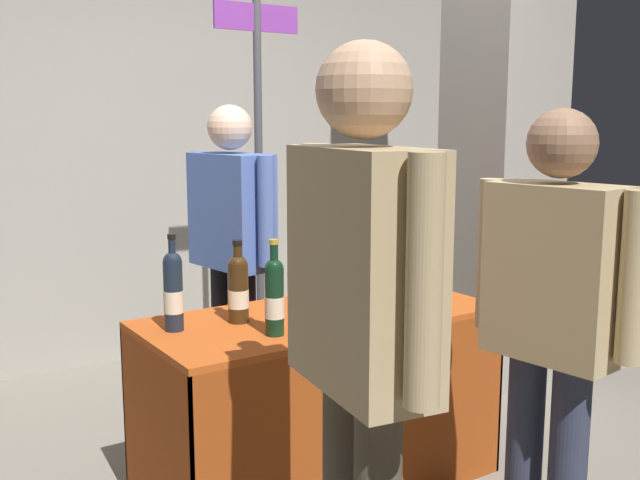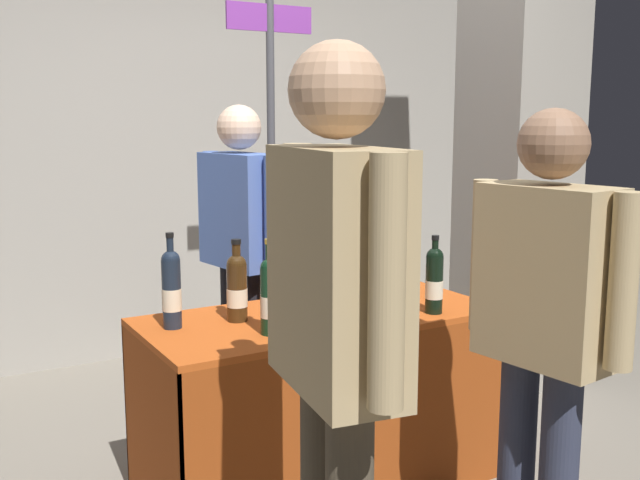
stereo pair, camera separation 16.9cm
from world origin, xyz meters
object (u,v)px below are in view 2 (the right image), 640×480
featured_wine_bottle (325,296)px  taster_foreground_right (545,315)px  wine_glass_near_vendor (396,270)px  vendor_presenter (241,234)px  concrete_pillar (522,78)px  tasting_table (320,369)px  display_bottle_0 (270,295)px  booth_signpost (271,162)px

featured_wine_bottle → taster_foreground_right: taster_foreground_right is taller
wine_glass_near_vendor → taster_foreground_right: 1.12m
wine_glass_near_vendor → taster_foreground_right: taster_foreground_right is taller
wine_glass_near_vendor → vendor_presenter: size_ratio=0.09×
concrete_pillar → tasting_table: concrete_pillar is taller
display_bottle_0 → taster_foreground_right: bearing=-54.8°
wine_glass_near_vendor → vendor_presenter: 0.82m
concrete_pillar → vendor_presenter: concrete_pillar is taller
taster_foreground_right → booth_signpost: size_ratio=0.72×
tasting_table → booth_signpost: booth_signpost is taller
booth_signpost → featured_wine_bottle: bearing=-108.6°
tasting_table → wine_glass_near_vendor: bearing=17.8°
concrete_pillar → wine_glass_near_vendor: bearing=-161.2°
featured_wine_bottle → vendor_presenter: 1.03m
vendor_presenter → taster_foreground_right: 1.77m
display_bottle_0 → tasting_table: bearing=27.3°
featured_wine_bottle → tasting_table: bearing=64.4°
concrete_pillar → display_bottle_0: 2.18m
concrete_pillar → vendor_presenter: 1.78m
concrete_pillar → vendor_presenter: size_ratio=2.20×
tasting_table → featured_wine_bottle: 0.42m
vendor_presenter → booth_signpost: 0.56m
concrete_pillar → booth_signpost: (-1.24, 0.60, -0.46)m
concrete_pillar → taster_foreground_right: 2.15m
display_bottle_0 → vendor_presenter: 1.03m
tasting_table → display_bottle_0: size_ratio=4.06×
vendor_presenter → booth_signpost: booth_signpost is taller
display_bottle_0 → booth_signpost: size_ratio=0.16×
concrete_pillar → vendor_presenter: bearing=169.6°
booth_signpost → display_bottle_0: bearing=-116.8°
concrete_pillar → featured_wine_bottle: (-1.69, -0.73, -0.87)m
concrete_pillar → featured_wine_bottle: concrete_pillar is taller
vendor_presenter → tasting_table: bearing=-10.1°
display_bottle_0 → wine_glass_near_vendor: 0.85m
wine_glass_near_vendor → display_bottle_0: bearing=-158.4°
display_bottle_0 → taster_foreground_right: 0.96m
tasting_table → booth_signpost: size_ratio=0.67×
vendor_presenter → booth_signpost: bearing=125.5°
booth_signpost → wine_glass_near_vendor: bearing=-82.1°
featured_wine_bottle → booth_signpost: (0.45, 1.34, 0.41)m
booth_signpost → taster_foreground_right: bearing=-92.8°
booth_signpost → tasting_table: bearing=-107.3°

